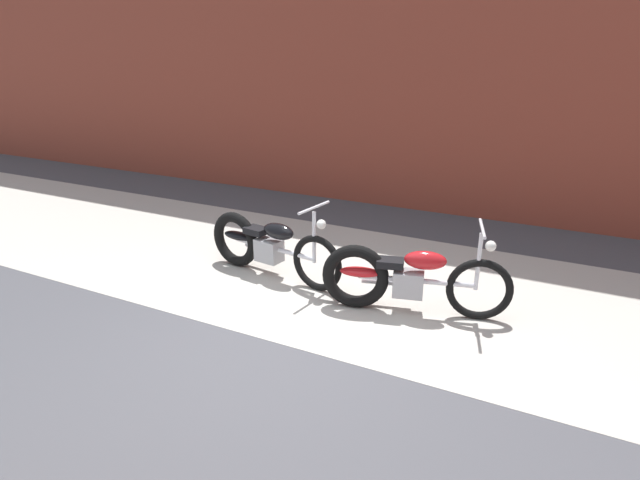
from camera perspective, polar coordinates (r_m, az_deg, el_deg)
name	(u,v)px	position (r m, az deg, el deg)	size (l,w,h in m)	color
ground_plane	(277,343)	(5.11, -4.83, -11.30)	(80.00, 80.00, 0.00)	#47474C
sidewalk_slab	(349,277)	(6.49, 3.25, -4.06)	(36.00, 3.50, 0.01)	#B2ADA3
brick_building_wall	(439,23)	(9.20, 13.05, 22.34)	(36.00, 0.50, 6.17)	brown
motorcycle_black	(264,245)	(6.45, -6.20, -0.51)	(2.00, 0.64, 1.03)	black
motorcycle_red	(401,278)	(5.56, 8.98, -4.15)	(1.97, 0.76, 1.03)	black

